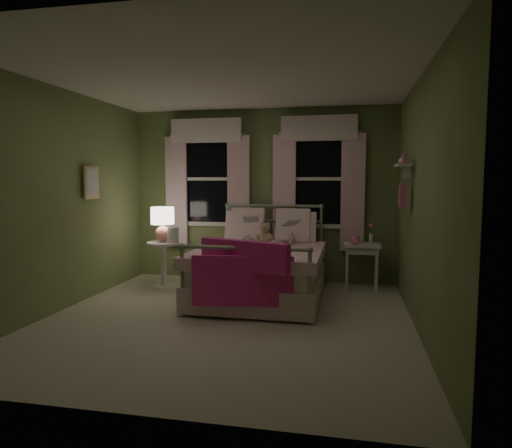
% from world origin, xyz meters
% --- Properties ---
extents(room_shell, '(4.20, 4.20, 4.20)m').
position_xyz_m(room_shell, '(0.00, 0.00, 1.30)').
color(room_shell, beige).
rests_on(room_shell, ground).
extents(bed, '(1.58, 2.04, 1.18)m').
position_xyz_m(bed, '(0.20, 1.02, 0.38)').
color(bed, white).
rests_on(bed, ground).
extents(pink_throw, '(1.10, 0.49, 0.71)m').
position_xyz_m(pink_throw, '(0.20, -0.01, 0.61)').
color(pink_throw, '#DD2B8E').
rests_on(pink_throw, bed).
extents(child_left, '(0.36, 0.31, 0.84)m').
position_xyz_m(child_left, '(-0.08, 1.44, 0.99)').
color(child_left, '#F7D1DD').
rests_on(child_left, bed).
extents(child_right, '(0.37, 0.31, 0.67)m').
position_xyz_m(child_right, '(0.48, 1.44, 0.91)').
color(child_right, '#F7D1DD').
rests_on(child_right, bed).
extents(book_left, '(0.21, 0.14, 0.26)m').
position_xyz_m(book_left, '(-0.08, 1.19, 0.96)').
color(book_left, beige).
rests_on(book_left, child_left).
extents(book_right, '(0.23, 0.19, 0.26)m').
position_xyz_m(book_right, '(0.48, 1.19, 0.92)').
color(book_right, beige).
rests_on(book_right, child_right).
extents(teddy_bear, '(0.23, 0.19, 0.31)m').
position_xyz_m(teddy_bear, '(0.20, 1.28, 0.79)').
color(teddy_bear, tan).
rests_on(teddy_bear, bed).
extents(nightstand_left, '(0.46, 0.46, 0.65)m').
position_xyz_m(nightstand_left, '(-1.29, 1.32, 0.42)').
color(nightstand_left, white).
rests_on(nightstand_left, ground).
extents(table_lamp, '(0.33, 0.33, 0.49)m').
position_xyz_m(table_lamp, '(-1.29, 1.32, 0.95)').
color(table_lamp, pink).
rests_on(table_lamp, nightstand_left).
extents(book_nightstand, '(0.19, 0.24, 0.02)m').
position_xyz_m(book_nightstand, '(-1.19, 1.24, 0.66)').
color(book_nightstand, beige).
rests_on(book_nightstand, nightstand_left).
extents(nightstand_right, '(0.50, 0.40, 0.64)m').
position_xyz_m(nightstand_right, '(1.49, 1.72, 0.55)').
color(nightstand_right, white).
rests_on(nightstand_right, ground).
extents(pink_toy, '(0.14, 0.19, 0.14)m').
position_xyz_m(pink_toy, '(1.39, 1.72, 0.71)').
color(pink_toy, pink).
rests_on(pink_toy, nightstand_right).
extents(bud_vase, '(0.06, 0.06, 0.28)m').
position_xyz_m(bud_vase, '(1.61, 1.77, 0.79)').
color(bud_vase, white).
rests_on(bud_vase, nightstand_right).
extents(window_left, '(1.34, 0.13, 1.96)m').
position_xyz_m(window_left, '(-0.85, 2.03, 1.62)').
color(window_left, black).
rests_on(window_left, room_shell).
extents(window_right, '(1.34, 0.13, 1.96)m').
position_xyz_m(window_right, '(0.85, 2.03, 1.62)').
color(window_right, black).
rests_on(window_right, room_shell).
extents(wall_shelf, '(0.15, 0.50, 0.60)m').
position_xyz_m(wall_shelf, '(1.90, 0.70, 1.52)').
color(wall_shelf, white).
rests_on(wall_shelf, room_shell).
extents(framed_picture, '(0.03, 0.32, 0.42)m').
position_xyz_m(framed_picture, '(-1.95, 0.60, 1.50)').
color(framed_picture, beige).
rests_on(framed_picture, room_shell).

